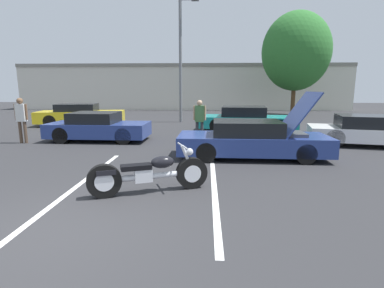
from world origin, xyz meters
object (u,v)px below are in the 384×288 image
object	(u,v)px
spectator_by_show_car	(200,117)
parked_car_left_row	(80,115)
parked_car_right_row	(368,131)
parked_car_mid_right_row	(246,119)
spectator_midground	(21,116)
motorcycle	(149,174)
parked_car_mid_left_row	(98,127)
light_pole	(182,55)
show_car_hood_open	(253,140)
tree_background	(296,52)

from	to	relation	value
spectator_by_show_car	parked_car_left_row	bearing A→B (deg)	144.96
parked_car_left_row	parked_car_right_row	size ratio (longest dim) A/B	1.09
parked_car_mid_right_row	spectator_by_show_car	distance (m)	3.90
parked_car_right_row	spectator_midground	bearing A→B (deg)	-167.51
motorcycle	parked_car_left_row	bearing A→B (deg)	98.07
spectator_by_show_car	parked_car_mid_left_row	bearing A→B (deg)	179.21
light_pole	parked_car_mid_left_row	world-z (taller)	light_pole
show_car_hood_open	spectator_by_show_car	size ratio (longest dim) A/B	2.77
light_pole	parked_car_left_row	distance (m)	7.02
parked_car_mid_left_row	parked_car_mid_right_row	bearing A→B (deg)	26.65
parked_car_right_row	motorcycle	bearing A→B (deg)	-130.90
light_pole	spectator_by_show_car	bearing A→B (deg)	-79.66
light_pole	spectator_by_show_car	distance (m)	7.74
light_pole	show_car_hood_open	xyz separation A→B (m)	(3.01, -9.68, -3.55)
light_pole	motorcycle	world-z (taller)	light_pole
tree_background	parked_car_left_row	xyz separation A→B (m)	(-13.98, -6.85, -4.22)
motorcycle	parked_car_mid_right_row	bearing A→B (deg)	49.82
parked_car_right_row	spectator_by_show_car	bearing A→B (deg)	-172.61
spectator_by_show_car	spectator_midground	bearing A→B (deg)	-174.67
parked_car_mid_right_row	show_car_hood_open	bearing A→B (deg)	-89.09
show_car_hood_open	parked_car_left_row	world-z (taller)	show_car_hood_open
parked_car_mid_right_row	parked_car_left_row	size ratio (longest dim) A/B	0.99
parked_car_mid_right_row	spectator_by_show_car	bearing A→B (deg)	-119.98
parked_car_left_row	spectator_midground	xyz separation A→B (m)	(0.02, -5.56, 0.46)
parked_car_mid_left_row	parked_car_left_row	bearing A→B (deg)	121.40
light_pole	parked_car_mid_left_row	size ratio (longest dim) A/B	1.83
motorcycle	spectator_midground	world-z (taller)	spectator_midground
spectator_by_show_car	spectator_midground	xyz separation A→B (m)	(-6.98, -0.65, 0.07)
light_pole	motorcycle	bearing A→B (deg)	-88.39
motorcycle	light_pole	bearing A→B (deg)	70.64
parked_car_mid_left_row	light_pole	bearing A→B (deg)	68.46
light_pole	spectator_midground	distance (m)	9.99
light_pole	tree_background	bearing A→B (deg)	30.10
parked_car_left_row	parked_car_mid_left_row	size ratio (longest dim) A/B	1.22
tree_background	parked_car_left_row	size ratio (longest dim) A/B	1.56
parked_car_mid_left_row	spectator_by_show_car	xyz separation A→B (m)	(4.20, -0.06, 0.44)
show_car_hood_open	spectator_midground	size ratio (longest dim) A/B	2.62
tree_background	motorcycle	distance (m)	19.99
tree_background	parked_car_mid_left_row	distance (m)	16.73
motorcycle	spectator_by_show_car	size ratio (longest dim) A/B	1.44
light_pole	parked_car_left_row	size ratio (longest dim) A/B	1.50
spectator_midground	motorcycle	bearing A→B (deg)	-41.74
motorcycle	parked_car_mid_left_row	size ratio (longest dim) A/B	0.59
tree_background	parked_car_mid_right_row	size ratio (longest dim) A/B	1.57
motorcycle	spectator_by_show_car	bearing A→B (deg)	60.55
tree_background	motorcycle	xyz separation A→B (m)	(-7.89, -17.82, -4.42)
light_pole	parked_car_mid_right_row	xyz separation A→B (m)	(3.57, -3.85, -3.52)
show_car_hood_open	spectator_by_show_car	bearing A→B (deg)	124.16
tree_background	spectator_midground	xyz separation A→B (m)	(-13.96, -12.40, -3.76)
parked_car_right_row	spectator_by_show_car	size ratio (longest dim) A/B	2.71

